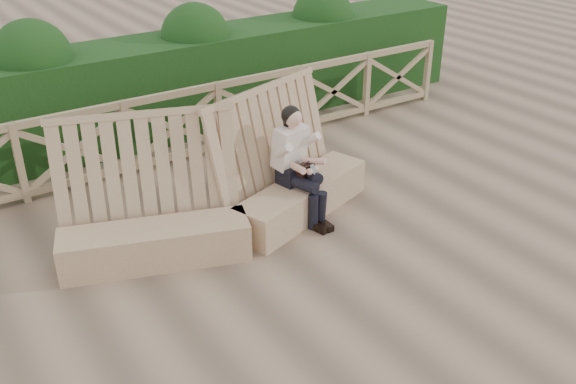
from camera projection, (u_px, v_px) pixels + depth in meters
ground at (317, 278)px, 6.87m from camera, size 60.00×60.00×0.00m
bench at (229, 204)px, 7.51m from camera, size 4.05×1.37×1.57m
woman at (297, 160)px, 7.72m from camera, size 0.47×0.90×1.42m
guardrail at (174, 128)px, 9.19m from camera, size 10.10×0.09×1.10m
hedge at (141, 92)px, 9.98m from camera, size 12.00×1.20×1.50m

